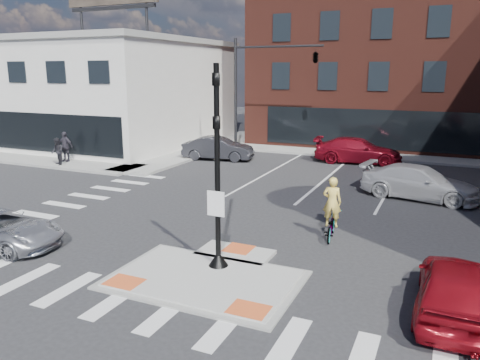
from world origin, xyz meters
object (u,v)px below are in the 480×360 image
at_px(white_pickup, 419,182).
at_px(pedestrian_b, 65,147).
at_px(bg_car_dark, 218,148).
at_px(pedestrian_a, 57,151).
at_px(cyclist, 331,218).
at_px(red_sedan, 455,288).
at_px(bg_car_red, 358,151).

distance_m(white_pickup, pedestrian_b, 21.49).
xyz_separation_m(bg_car_dark, pedestrian_a, (-7.97, -6.36, 0.22)).
relative_size(white_pickup, pedestrian_b, 2.76).
height_order(cyclist, pedestrian_b, cyclist).
xyz_separation_m(red_sedan, bg_car_red, (-5.78, 18.90, 0.08)).
bearing_deg(bg_car_dark, cyclist, -149.46).
xyz_separation_m(cyclist, pedestrian_a, (-18.55, 5.62, 0.24)).
xyz_separation_m(cyclist, pedestrian_b, (-18.97, 6.73, 0.35)).
distance_m(red_sedan, pedestrian_a, 24.60).
bearing_deg(pedestrian_b, pedestrian_a, -73.79).
height_order(bg_car_red, pedestrian_b, pedestrian_b).
bearing_deg(bg_car_dark, red_sedan, -148.75).
height_order(red_sedan, white_pickup, white_pickup).
bearing_deg(red_sedan, bg_car_dark, -47.69).
relative_size(red_sedan, pedestrian_b, 2.22).
distance_m(white_pickup, cyclist, 7.47).
bearing_deg(white_pickup, pedestrian_b, 100.27).
relative_size(bg_car_dark, pedestrian_a, 2.78).
distance_m(white_pickup, pedestrian_a, 21.11).
xyz_separation_m(bg_car_red, pedestrian_a, (-16.79, -9.12, 0.19)).
relative_size(cyclist, pedestrian_a, 1.34).
bearing_deg(pedestrian_b, red_sedan, -30.30).
height_order(red_sedan, cyclist, cyclist).
bearing_deg(cyclist, white_pickup, -116.44).
bearing_deg(bg_car_red, red_sedan, -168.78).
distance_m(cyclist, pedestrian_b, 20.14).
xyz_separation_m(pedestrian_a, pedestrian_b, (-0.43, 1.11, 0.12)).
bearing_deg(pedestrian_a, pedestrian_b, 140.47).
height_order(red_sedan, pedestrian_b, pedestrian_b).
bearing_deg(bg_car_red, pedestrian_b, 109.17).
bearing_deg(bg_car_dark, pedestrian_b, 111.14).
xyz_separation_m(red_sedan, white_pickup, (-1.51, 11.19, 0.04)).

